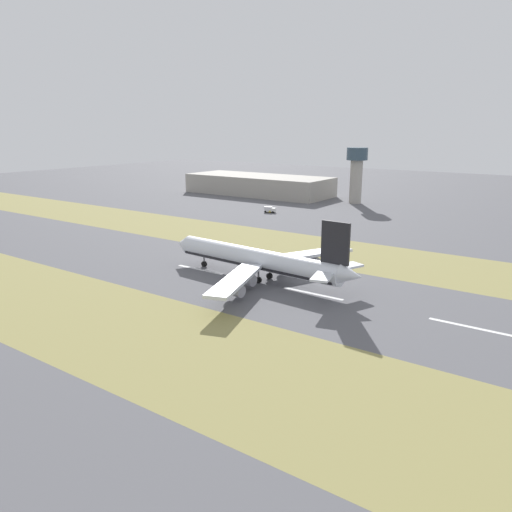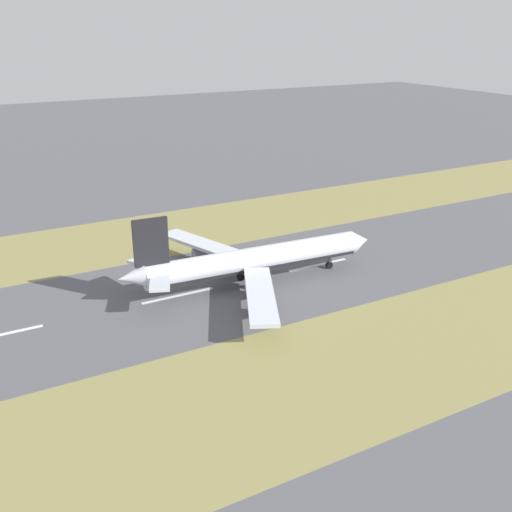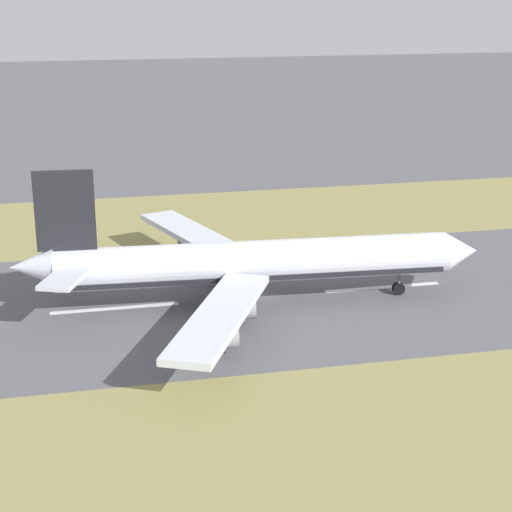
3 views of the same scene
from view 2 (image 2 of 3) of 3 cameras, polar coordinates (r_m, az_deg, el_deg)
ground_plane at (r=151.34m, az=0.05°, el=-2.15°), size 800.00×800.00×0.00m
grass_median_west at (r=189.36m, az=-6.57°, el=2.61°), size 40.00×600.00×0.01m
grass_median_east at (r=118.31m, az=10.82°, el=-9.73°), size 40.00×600.00×0.01m
centreline_dash_mid at (r=143.16m, az=-7.42°, el=-3.77°), size 1.20×18.00×0.01m
centreline_dash_far at (r=160.56m, az=5.92°, el=-0.85°), size 1.20×18.00×0.01m
airplane_main_jet at (r=146.14m, az=-0.68°, el=-0.47°), size 64.01×67.21×20.20m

